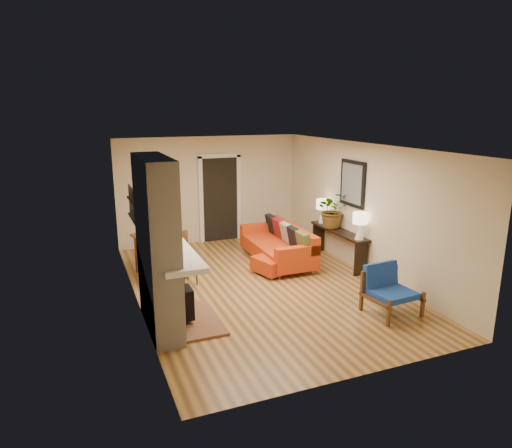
% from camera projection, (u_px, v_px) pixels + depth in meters
% --- Properties ---
extents(room_shell, '(6.50, 6.50, 6.50)m').
position_uv_depth(room_shell, '(241.00, 195.00, 10.90)').
color(room_shell, tan).
rests_on(room_shell, ground).
extents(fireplace, '(1.09, 1.68, 2.60)m').
position_uv_depth(fireplace, '(160.00, 249.00, 6.69)').
color(fireplace, white).
rests_on(fireplace, ground).
extents(sofa, '(0.95, 2.18, 0.86)m').
position_uv_depth(sofa, '(280.00, 245.00, 9.90)').
color(sofa, silver).
rests_on(sofa, ground).
extents(ottoman, '(0.84, 0.84, 0.34)m').
position_uv_depth(ottoman, '(273.00, 264.00, 9.20)').
color(ottoman, silver).
rests_on(ottoman, ground).
extents(blue_chair, '(0.81, 0.79, 0.79)m').
position_uv_depth(blue_chair, '(388.00, 287.00, 7.42)').
color(blue_chair, brown).
rests_on(blue_chair, ground).
extents(dining_table, '(1.10, 1.88, 0.99)m').
position_uv_depth(dining_table, '(162.00, 244.00, 9.01)').
color(dining_table, brown).
rests_on(dining_table, ground).
extents(console_table, '(0.34, 1.85, 0.72)m').
position_uv_depth(console_table, '(339.00, 237.00, 9.76)').
color(console_table, black).
rests_on(console_table, ground).
extents(lamp_near, '(0.30, 0.30, 0.54)m').
position_uv_depth(lamp_near, '(360.00, 223.00, 8.97)').
color(lamp_near, white).
rests_on(lamp_near, console_table).
extents(lamp_far, '(0.30, 0.30, 0.54)m').
position_uv_depth(lamp_far, '(323.00, 208.00, 10.28)').
color(lamp_far, white).
rests_on(lamp_far, console_table).
extents(houseplant, '(0.79, 0.71, 0.79)m').
position_uv_depth(houseplant, '(333.00, 210.00, 9.85)').
color(houseplant, '#1E5919').
rests_on(houseplant, console_table).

